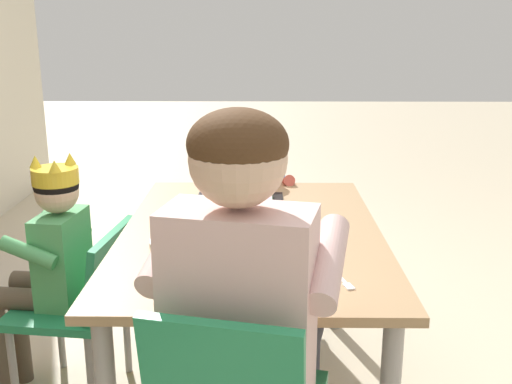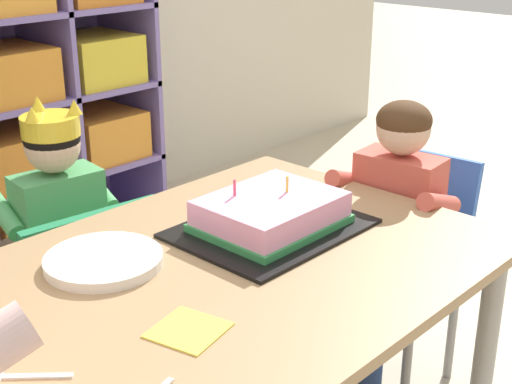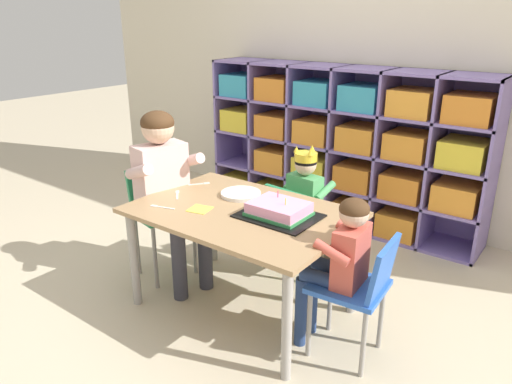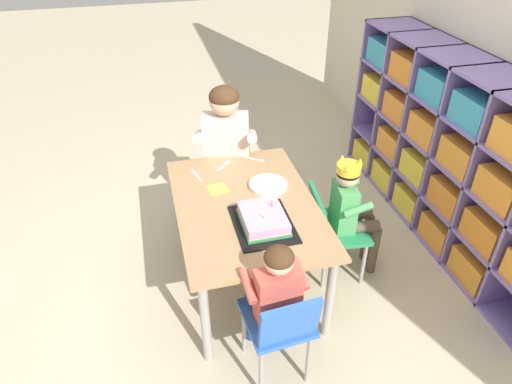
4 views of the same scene
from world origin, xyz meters
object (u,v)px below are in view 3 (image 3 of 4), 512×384
fork_by_napkin (201,184)px  fork_near_cake_tray (161,207)px  activity_table (242,223)px  birthday_cake_on_tray (279,211)px  child_with_crown (309,194)px  paper_plate_stack (241,194)px  guest_at_table_side (340,256)px  fork_beside_plate_stack (177,194)px  classroom_chair_adult_side (160,208)px  adult_helper_seated (167,180)px  classroom_chair_guest_side (359,286)px  classroom_chair_blue (298,220)px

fork_by_napkin → fork_near_cake_tray: 0.41m
activity_table → birthday_cake_on_tray: (0.20, 0.05, 0.10)m
child_with_crown → paper_plate_stack: child_with_crown is taller
guest_at_table_side → fork_beside_plate_stack: 1.03m
classroom_chair_adult_side → paper_plate_stack: bearing=-61.9°
fork_beside_plate_stack → adult_helper_seated: bearing=-151.7°
adult_helper_seated → fork_by_napkin: (0.10, 0.18, -0.05)m
adult_helper_seated → birthday_cake_on_tray: bearing=-73.8°
paper_plate_stack → fork_near_cake_tray: size_ratio=1.59×
activity_table → classroom_chair_adult_side: classroom_chair_adult_side is taller
fork_beside_plate_stack → activity_table: bearing=49.8°
classroom_chair_guest_side → fork_by_napkin: size_ratio=5.65×
classroom_chair_blue → classroom_chair_guest_side: 0.85m
child_with_crown → adult_helper_seated: 0.88m
child_with_crown → adult_helper_seated: (-0.59, -0.63, 0.14)m
fork_near_cake_tray → adult_helper_seated: bearing=115.0°
fork_by_napkin → birthday_cake_on_tray: bearing=115.6°
birthday_cake_on_tray → adult_helper_seated: bearing=-176.5°
classroom_chair_blue → paper_plate_stack: size_ratio=2.56×
classroom_chair_adult_side → classroom_chair_guest_side: (1.35, -0.02, -0.05)m
activity_table → fork_beside_plate_stack: size_ratio=10.49×
guest_at_table_side → classroom_chair_adult_side: bearing=-96.0°
classroom_chair_blue → fork_near_cake_tray: fork_near_cake_tray is taller
fork_near_cake_tray → birthday_cake_on_tray: bearing=10.1°
child_with_crown → birthday_cake_on_tray: child_with_crown is taller
activity_table → fork_near_cake_tray: (-0.37, -0.23, 0.07)m
classroom_chair_guest_side → fork_near_cake_tray: classroom_chair_guest_side is taller
birthday_cake_on_tray → fork_by_napkin: size_ratio=3.51×
paper_plate_stack → fork_by_napkin: paper_plate_stack is taller
birthday_cake_on_tray → fork_beside_plate_stack: bearing=-172.6°
classroom_chair_blue → adult_helper_seated: (-0.58, -0.53, 0.29)m
child_with_crown → classroom_chair_guest_side: (0.65, -0.63, -0.12)m
activity_table → classroom_chair_guest_side: classroom_chair_guest_side is taller
child_with_crown → guest_at_table_side: 0.85m
fork_by_napkin → classroom_chair_adult_side: bearing=-16.7°
child_with_crown → fork_near_cake_tray: (-0.40, -0.86, 0.09)m
adult_helper_seated → guest_at_table_side: size_ratio=1.30×
classroom_chair_blue → fork_by_napkin: bearing=43.2°
classroom_chair_guest_side → fork_near_cake_tray: bearing=-82.4°
fork_beside_plate_stack → fork_by_napkin: size_ratio=0.97×
classroom_chair_guest_side → fork_beside_plate_stack: classroom_chair_guest_side is taller
classroom_chair_adult_side → fork_beside_plate_stack: bearing=-92.2°
adult_helper_seated → guest_at_table_side: adult_helper_seated is taller
paper_plate_stack → fork_by_napkin: bearing=178.3°
classroom_chair_guest_side → guest_at_table_side: (-0.10, -0.01, 0.13)m
birthday_cake_on_tray → fork_by_napkin: bearing=168.7°
activity_table → fork_by_napkin: fork_by_napkin is taller
guest_at_table_side → paper_plate_stack: size_ratio=3.53×
classroom_chair_blue → paper_plate_stack: (-0.16, -0.36, 0.25)m
child_with_crown → birthday_cake_on_tray: bearing=113.0°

